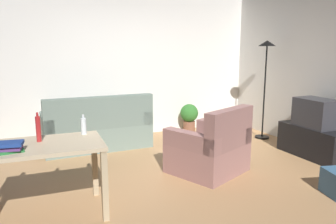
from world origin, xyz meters
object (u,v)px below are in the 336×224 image
(book_stack, at_px, (10,147))
(potted_plant, at_px, (189,116))
(couch, at_px, (97,130))
(armchair, at_px, (211,150))
(tv, at_px, (316,113))
(tv_stand, at_px, (313,142))
(bottle_clear, at_px, (84,126))
(bottle_red, at_px, (38,129))
(desk, at_px, (41,155))
(torchiere_lamp, at_px, (266,63))

(book_stack, bearing_deg, potted_plant, 39.10)
(couch, xyz_separation_m, armchair, (1.16, -1.76, 0.01))
(couch, height_order, potted_plant, couch)
(tv, bearing_deg, tv_stand, 90.00)
(tv_stand, height_order, potted_plant, potted_plant)
(couch, distance_m, armchair, 2.11)
(tv, relative_size, book_stack, 2.28)
(tv, xyz_separation_m, book_stack, (-4.25, -0.43, 0.11))
(tv, bearing_deg, bottle_clear, 90.85)
(couch, relative_size, book_stack, 6.65)
(bottle_red, distance_m, book_stack, 0.39)
(potted_plant, height_order, bottle_clear, bottle_clear)
(bottle_red, distance_m, bottle_clear, 0.48)
(desk, bearing_deg, bottle_clear, 27.40)
(couch, bearing_deg, tv_stand, 148.16)
(tv_stand, height_order, torchiere_lamp, torchiere_lamp)
(potted_plant, height_order, bottle_red, bottle_red)
(bottle_red, relative_size, book_stack, 1.13)
(potted_plant, bearing_deg, couch, -170.77)
(bottle_red, height_order, book_stack, bottle_red)
(potted_plant, distance_m, bottle_clear, 3.36)
(couch, height_order, bottle_red, bottle_red)
(tv, height_order, book_stack, tv)
(tv, height_order, bottle_clear, bottle_clear)
(tv_stand, distance_m, book_stack, 4.30)
(bottle_clear, bearing_deg, potted_plant, 41.90)
(tv, xyz_separation_m, armchair, (-1.82, 0.09, -0.38))
(bottle_clear, bearing_deg, tv_stand, 0.85)
(armchair, relative_size, book_stack, 4.40)
(torchiere_lamp, xyz_separation_m, potted_plant, (-1.05, 0.97, -1.08))
(bottle_red, bearing_deg, desk, -88.62)
(potted_plant, bearing_deg, book_stack, -140.90)
(potted_plant, relative_size, bottle_clear, 2.62)
(armchair, bearing_deg, torchiere_lamp, -171.77)
(armchair, bearing_deg, desk, -14.08)
(book_stack, bearing_deg, torchiere_lamp, 20.96)
(tv, relative_size, bottle_clear, 2.76)
(tv_stand, xyz_separation_m, book_stack, (-4.24, -0.43, 0.57))
(couch, height_order, tv, same)
(torchiere_lamp, distance_m, bottle_clear, 3.78)
(couch, xyz_separation_m, bottle_clear, (-0.54, -1.90, 0.55))
(tv_stand, height_order, tv, tv)
(armchair, bearing_deg, potted_plant, -133.29)
(tv_stand, distance_m, bottle_clear, 3.57)
(potted_plant, distance_m, bottle_red, 3.78)
(tv, relative_size, armchair, 0.52)
(torchiere_lamp, xyz_separation_m, bottle_red, (-3.98, -1.35, -0.52))
(couch, bearing_deg, armchair, 123.46)
(couch, bearing_deg, bottle_red, 63.33)
(desk, relative_size, bottle_clear, 5.69)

